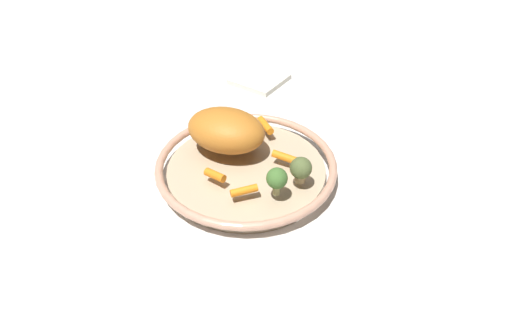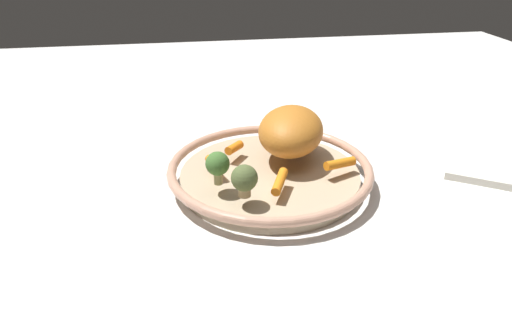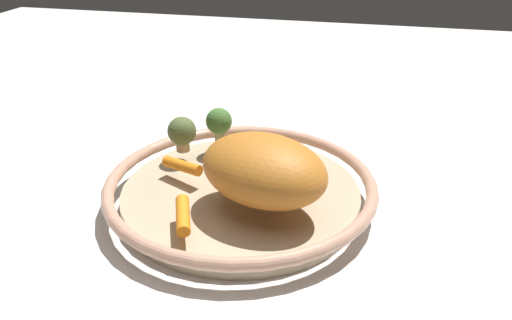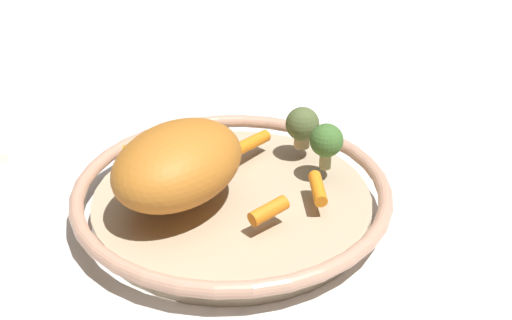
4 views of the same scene
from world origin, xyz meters
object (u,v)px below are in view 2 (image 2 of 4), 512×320
at_px(broccoli_floret_large, 218,165).
at_px(dish_towel, 482,168).
at_px(baby_carrot_center, 278,182).
at_px(serving_bowl, 270,173).
at_px(baby_carrot_back, 234,148).
at_px(baby_carrot_left, 340,163).
at_px(broccoli_floret_small, 244,179).
at_px(baby_carrot_right, 214,163).
at_px(roast_chicken_piece, 291,131).

relative_size(broccoli_floret_large, dish_towel, 0.44).
height_order(broccoli_floret_large, dish_towel, broccoli_floret_large).
bearing_deg(baby_carrot_center, dish_towel, -171.36).
distance_m(serving_bowl, baby_carrot_center, 0.08).
relative_size(serving_bowl, broccoli_floret_large, 6.49).
height_order(serving_bowl, baby_carrot_back, baby_carrot_back).
xyz_separation_m(baby_carrot_left, broccoli_floret_large, (0.21, 0.02, 0.03)).
bearing_deg(serving_bowl, broccoli_floret_small, 59.80).
xyz_separation_m(baby_carrot_right, baby_carrot_left, (-0.21, 0.04, 0.00)).
bearing_deg(broccoli_floret_small, broccoli_floret_large, -50.73).
relative_size(roast_chicken_piece, baby_carrot_back, 3.67).
bearing_deg(baby_carrot_center, broccoli_floret_large, -13.87).
relative_size(baby_carrot_right, baby_carrot_center, 0.80).
xyz_separation_m(baby_carrot_center, baby_carrot_left, (-0.12, -0.04, 0.00)).
bearing_deg(baby_carrot_center, serving_bowl, -92.56).
bearing_deg(broccoli_floret_large, baby_carrot_left, -174.23).
height_order(baby_carrot_right, baby_carrot_left, baby_carrot_left).
bearing_deg(baby_carrot_left, dish_towel, -176.51).
bearing_deg(baby_carrot_left, baby_carrot_center, 20.46).
bearing_deg(baby_carrot_center, baby_carrot_left, -159.54).
bearing_deg(baby_carrot_back, baby_carrot_right, 52.97).
bearing_deg(broccoli_floret_large, baby_carrot_right, -88.77).
relative_size(baby_carrot_right, broccoli_floret_large, 0.90).
height_order(serving_bowl, baby_carrot_right, baby_carrot_right).
height_order(roast_chicken_piece, baby_carrot_right, roast_chicken_piece).
distance_m(baby_carrot_back, baby_carrot_left, 0.19).
distance_m(serving_bowl, dish_towel, 0.40).
distance_m(roast_chicken_piece, broccoli_floret_large, 0.17).
relative_size(baby_carrot_right, broccoli_floret_small, 0.96).
xyz_separation_m(roast_chicken_piece, baby_carrot_left, (-0.07, 0.08, -0.03)).
xyz_separation_m(baby_carrot_back, dish_towel, (-0.45, 0.07, -0.04)).
bearing_deg(baby_carrot_center, roast_chicken_piece, -112.02).
relative_size(serving_bowl, broccoli_floret_small, 6.96).
bearing_deg(baby_carrot_left, broccoli_floret_small, 20.63).
xyz_separation_m(serving_bowl, baby_carrot_back, (0.06, -0.06, 0.03)).
bearing_deg(roast_chicken_piece, serving_bowl, 42.07).
xyz_separation_m(roast_chicken_piece, dish_towel, (-0.35, 0.06, -0.07)).
bearing_deg(serving_bowl, broccoli_floret_large, 31.25).
bearing_deg(baby_carrot_back, roast_chicken_piece, 171.83).
bearing_deg(baby_carrot_right, baby_carrot_left, 169.77).
distance_m(serving_bowl, baby_carrot_back, 0.08).
height_order(serving_bowl, dish_towel, serving_bowl).
relative_size(baby_carrot_back, baby_carrot_center, 0.70).
height_order(baby_carrot_left, broccoli_floret_large, broccoli_floret_large).
height_order(roast_chicken_piece, broccoli_floret_large, roast_chicken_piece).
bearing_deg(baby_carrot_left, serving_bowl, -17.86).
distance_m(serving_bowl, roast_chicken_piece, 0.08).
bearing_deg(dish_towel, baby_carrot_left, 3.49).
bearing_deg(dish_towel, baby_carrot_center, 8.64).
height_order(roast_chicken_piece, baby_carrot_back, roast_chicken_piece).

